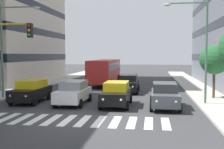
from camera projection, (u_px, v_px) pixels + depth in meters
name	position (u px, v px, depth m)	size (l,w,h in m)	color
ground_plane	(75.00, 120.00, 15.78)	(180.00, 180.00, 0.00)	#38383A
crosswalk_markings	(75.00, 120.00, 15.78)	(10.35, 2.80, 0.01)	silver
car_0	(165.00, 95.00, 19.48)	(2.02, 4.44, 1.72)	#474C51
car_1	(116.00, 94.00, 20.20)	(2.02, 4.44, 1.72)	black
car_2	(73.00, 92.00, 20.93)	(2.02, 4.44, 1.72)	silver
car_3	(31.00, 91.00, 21.80)	(2.02, 4.44, 1.72)	black
car_row2_0	(128.00, 83.00, 27.48)	(2.02, 4.44, 1.72)	black
bus_behind_traffic	(105.00, 69.00, 34.76)	(2.78, 10.50, 3.00)	red
street_lamp_left	(199.00, 41.00, 20.31)	(3.13, 0.28, 7.34)	#4C6B56
street_lamp_right	(8.00, 41.00, 23.14)	(3.43, 0.28, 7.48)	#4C6B56
street_tree_1	(214.00, 60.00, 23.01)	(2.38, 2.38, 4.30)	#513823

